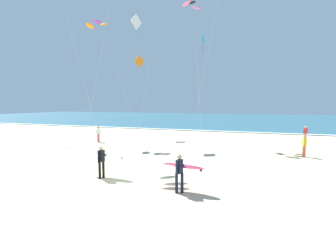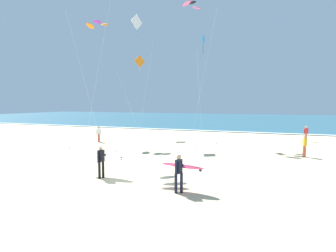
# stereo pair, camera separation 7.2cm
# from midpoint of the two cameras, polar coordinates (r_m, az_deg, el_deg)

# --- Properties ---
(ground_plane) EXTENTS (160.00, 160.00, 0.00)m
(ground_plane) POSITION_cam_midpoint_polar(r_m,az_deg,el_deg) (13.98, -9.47, -11.41)
(ground_plane) COLOR beige
(ocean_water) EXTENTS (160.00, 60.00, 0.08)m
(ocean_water) POSITION_cam_midpoint_polar(r_m,az_deg,el_deg) (66.70, 14.69, 1.43)
(ocean_water) COLOR #2D6075
(ocean_water) RESTS_ON ground
(shoreline_foam) EXTENTS (160.00, 0.92, 0.01)m
(shoreline_foam) POSITION_cam_midpoint_polar(r_m,az_deg,el_deg) (37.36, 10.01, -1.04)
(shoreline_foam) COLOR white
(shoreline_foam) RESTS_ON ocean_water
(surfer_lead) EXTENTS (2.11, 1.07, 1.71)m
(surfer_lead) POSITION_cam_midpoint_polar(r_m,az_deg,el_deg) (11.91, 2.64, -9.04)
(surfer_lead) COLOR black
(surfer_lead) RESTS_ON ground
(surfer_trailing) EXTENTS (2.45, 0.99, 1.71)m
(surfer_trailing) POSITION_cam_midpoint_polar(r_m,az_deg,el_deg) (14.57, -13.71, -6.57)
(surfer_trailing) COLOR black
(surfer_trailing) RESTS_ON ground
(kite_diamond_ivory_near) EXTENTS (1.07, 3.04, 12.57)m
(kite_diamond_ivory_near) POSITION_cam_midpoint_polar(r_m,az_deg,el_deg) (28.18, -6.75, 20.49)
(kite_diamond_ivory_near) COLOR white
(kite_diamond_ivory_near) RESTS_ON ground
(kite_diamond_cobalt_mid) EXTENTS (0.15, 3.36, 10.59)m
(kite_diamond_cobalt_mid) POSITION_cam_midpoint_polar(r_m,az_deg,el_deg) (27.03, 7.32, 17.01)
(kite_diamond_cobalt_mid) COLOR #2D99DB
(kite_diamond_cobalt_mid) RESTS_ON ground
(kite_arc_charcoal_far) EXTENTS (3.78, 2.36, 14.03)m
(kite_arc_charcoal_far) POSITION_cam_midpoint_polar(r_m,az_deg,el_deg) (29.44, 4.95, 24.28)
(kite_arc_charcoal_far) COLOR pink
(kite_arc_charcoal_far) RESTS_ON ground
(kite_arc_violet_low) EXTENTS (2.41, 5.50, 12.11)m
(kite_arc_violet_low) POSITION_cam_midpoint_polar(r_m,az_deg,el_deg) (29.50, -14.97, 20.21)
(kite_arc_violet_low) COLOR orange
(kite_arc_violet_low) RESTS_ON ground
(kite_diamond_amber_distant) EXTENTS (1.91, 3.31, 9.50)m
(kite_diamond_amber_distant) POSITION_cam_midpoint_polar(r_m,az_deg,el_deg) (32.24, -6.32, 13.15)
(kite_diamond_amber_distant) COLOR orange
(kite_diamond_amber_distant) RESTS_ON ground
(bystander_white_top) EXTENTS (0.42, 0.33, 1.59)m
(bystander_white_top) POSITION_cam_midpoint_polar(r_m,az_deg,el_deg) (27.72, -14.69, -1.67)
(bystander_white_top) COLOR #D8593F
(bystander_white_top) RESTS_ON ground
(bystander_red_top) EXTENTS (0.45, 0.31, 1.59)m
(bystander_red_top) POSITION_cam_midpoint_polar(r_m,az_deg,el_deg) (30.82, 27.16, -1.40)
(bystander_red_top) COLOR #D8593F
(bystander_red_top) RESTS_ON ground
(bystander_yellow_top) EXTENTS (0.26, 0.48, 1.59)m
(bystander_yellow_top) POSITION_cam_midpoint_polar(r_m,az_deg,el_deg) (21.81, 26.95, -3.80)
(bystander_yellow_top) COLOR #D8593F
(bystander_yellow_top) RESTS_ON ground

